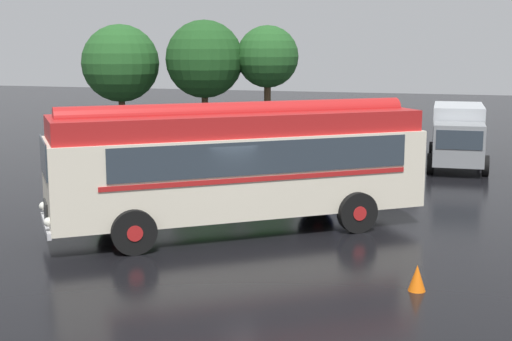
% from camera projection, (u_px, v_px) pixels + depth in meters
% --- Properties ---
extents(ground_plane, '(120.00, 120.00, 0.00)m').
position_uv_depth(ground_plane, '(219.00, 234.00, 19.00)').
color(ground_plane, black).
extents(vintage_bus, '(9.47, 8.10, 3.49)m').
position_uv_depth(vintage_bus, '(239.00, 162.00, 19.04)').
color(vintage_bus, silver).
rests_on(vintage_bus, ground).
extents(car_near_left, '(2.09, 4.27, 1.66)m').
position_uv_depth(car_near_left, '(216.00, 137.00, 32.56)').
color(car_near_left, silver).
rests_on(car_near_left, ground).
extents(car_mid_left, '(2.03, 4.23, 1.66)m').
position_uv_depth(car_mid_left, '(267.00, 139.00, 31.98)').
color(car_mid_left, '#4C5156').
rests_on(car_mid_left, ground).
extents(car_mid_right, '(2.05, 4.24, 1.66)m').
position_uv_depth(car_mid_right, '(330.00, 143.00, 30.62)').
color(car_mid_right, navy).
rests_on(car_mid_right, ground).
extents(car_far_right, '(2.22, 4.32, 1.66)m').
position_uv_depth(car_far_right, '(400.00, 146.00, 29.75)').
color(car_far_right, black).
rests_on(car_far_right, ground).
extents(box_van, '(2.54, 5.85, 2.50)m').
position_uv_depth(box_van, '(458.00, 134.00, 29.54)').
color(box_van, '#B2B7BC').
rests_on(box_van, ground).
extents(tree_far_left, '(4.35, 4.35, 6.17)m').
position_uv_depth(tree_far_left, '(119.00, 65.00, 40.03)').
color(tree_far_left, '#4C3823').
rests_on(tree_far_left, ground).
extents(tree_left_of_centre, '(4.29, 4.29, 6.39)m').
position_uv_depth(tree_left_of_centre, '(206.00, 58.00, 39.22)').
color(tree_left_of_centre, '#4C3823').
rests_on(tree_left_of_centre, ground).
extents(tree_centre, '(3.42, 3.42, 6.09)m').
position_uv_depth(tree_centre, '(269.00, 57.00, 39.20)').
color(tree_centre, '#4C3823').
rests_on(tree_centre, ground).
extents(traffic_cone, '(0.36, 0.36, 0.55)m').
position_uv_depth(traffic_cone, '(417.00, 278.00, 14.52)').
color(traffic_cone, orange).
rests_on(traffic_cone, ground).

